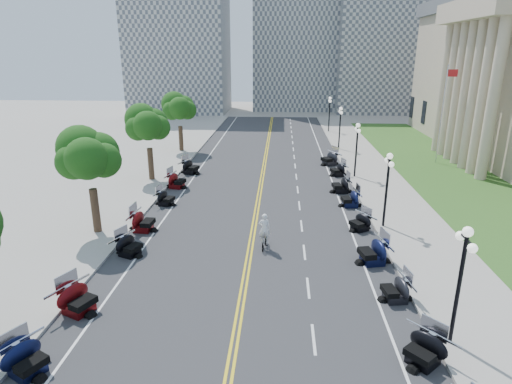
{
  "coord_description": "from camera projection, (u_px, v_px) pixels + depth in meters",
  "views": [
    {
      "loc": [
        1.73,
        -22.8,
        11.13
      ],
      "look_at": [
        0.06,
        5.06,
        2.0
      ],
      "focal_mm": 30.0,
      "sensor_mm": 36.0,
      "label": 1
    }
  ],
  "objects": [
    {
      "name": "edge_line_north",
      "position": [
        338.0,
        198.0,
        34.31
      ],
      "size": [
        0.12,
        90.0,
        0.0
      ],
      "primitive_type": "cube",
      "color": "white",
      "rests_on": "road"
    },
    {
      "name": "lane_dash_9",
      "position": [
        298.0,
        190.0,
        36.39
      ],
      "size": [
        0.12,
        2.0,
        0.0
      ],
      "primitive_type": "cube",
      "color": "white",
      "rests_on": "road"
    },
    {
      "name": "tree_3",
      "position": [
        148.0,
        129.0,
        37.57
      ],
      "size": [
        4.8,
        4.8,
        9.2
      ],
      "primitive_type": null,
      "color": "#235619",
      "rests_on": "sidewalk_south"
    },
    {
      "name": "street_lamp_4",
      "position": [
        340.0,
        128.0,
        50.46
      ],
      "size": [
        0.5,
        1.2,
        4.9
      ],
      "primitive_type": null,
      "color": "black",
      "rests_on": "sidewalk_north"
    },
    {
      "name": "street_lamp_1",
      "position": [
        459.0,
        287.0,
        16.31
      ],
      "size": [
        0.5,
        1.2,
        4.9
      ],
      "primitive_type": null,
      "color": "black",
      "rests_on": "sidewalk_north"
    },
    {
      "name": "bicycle",
      "position": [
        264.0,
        241.0,
        25.36
      ],
      "size": [
        0.65,
        1.64,
        0.96
      ],
      "primitive_type": "imported",
      "rotation": [
        0.0,
        0.0,
        -0.13
      ],
      "color": "#A51414",
      "rests_on": "road"
    },
    {
      "name": "lane_dash_12",
      "position": [
        294.0,
        157.0,
        47.78
      ],
      "size": [
        0.12,
        2.0,
        0.0
      ],
      "primitive_type": "cube",
      "color": "white",
      "rests_on": "road"
    },
    {
      "name": "lane_dash_4",
      "position": [
        314.0,
        339.0,
        17.42
      ],
      "size": [
        0.12,
        2.0,
        0.0
      ],
      "primitive_type": "cube",
      "color": "white",
      "rests_on": "road"
    },
    {
      "name": "lawn",
      "position": [
        444.0,
        173.0,
        41.26
      ],
      "size": [
        9.0,
        60.0,
        0.1
      ],
      "primitive_type": "cube",
      "color": "#356023",
      "rests_on": "ground"
    },
    {
      "name": "lane_dash_7",
      "position": [
        302.0,
        226.0,
        28.8
      ],
      "size": [
        0.12,
        2.0,
        0.0
      ],
      "primitive_type": "cube",
      "color": "white",
      "rests_on": "road"
    },
    {
      "name": "tree_2",
      "position": [
        89.0,
        162.0,
        26.19
      ],
      "size": [
        4.8,
        4.8,
        9.2
      ],
      "primitive_type": null,
      "color": "#235619",
      "rests_on": "sidewalk_south"
    },
    {
      "name": "lane_dash_8",
      "position": [
        299.0,
        206.0,
        32.6
      ],
      "size": [
        0.12,
        2.0,
        0.0
      ],
      "primitive_type": "cube",
      "color": "white",
      "rests_on": "road"
    },
    {
      "name": "cyclist_rider",
      "position": [
        264.0,
        219.0,
        24.92
      ],
      "size": [
        0.68,
        0.45,
        1.86
      ],
      "primitive_type": "imported",
      "rotation": [
        0.0,
        0.0,
        3.14
      ],
      "color": "white",
      "rests_on": "bicycle"
    },
    {
      "name": "motorcycle_s_4",
      "position": [
        78.0,
        298.0,
        19.02
      ],
      "size": [
        2.77,
        2.77,
        1.46
      ],
      "primitive_type": null,
      "rotation": [
        0.0,
        0.0,
        1.14
      ],
      "color": "#590A0C",
      "rests_on": "road"
    },
    {
      "name": "motorcycle_s_9",
      "position": [
        191.0,
        166.0,
        41.0
      ],
      "size": [
        2.73,
        2.73,
        1.49
      ],
      "primitive_type": null,
      "rotation": [
        0.0,
        0.0,
        1.22
      ],
      "color": "black",
      "rests_on": "road"
    },
    {
      "name": "motorcycle_n_8",
      "position": [
        341.0,
        184.0,
        35.46
      ],
      "size": [
        2.35,
        2.35,
        1.46
      ],
      "primitive_type": null,
      "rotation": [
        0.0,
        0.0,
        -1.43
      ],
      "color": "black",
      "rests_on": "road"
    },
    {
      "name": "tree_4",
      "position": [
        179.0,
        111.0,
        48.96
      ],
      "size": [
        4.8,
        4.8,
        9.2
      ],
      "primitive_type": null,
      "color": "#235619",
      "rests_on": "sidewalk_south"
    },
    {
      "name": "motorcycle_n_10",
      "position": [
        330.0,
        158.0,
        44.15
      ],
      "size": [
        3.0,
        3.0,
        1.55
      ],
      "primitive_type": null,
      "rotation": [
        0.0,
        0.0,
        -1.08
      ],
      "color": "black",
      "rests_on": "road"
    },
    {
      "name": "street_lamp_5",
      "position": [
        329.0,
        114.0,
        61.85
      ],
      "size": [
        0.5,
        1.2,
        4.9
      ],
      "primitive_type": null,
      "color": "black",
      "rests_on": "sidewalk_north"
    },
    {
      "name": "lane_dash_11",
      "position": [
        295.0,
        166.0,
        43.98
      ],
      "size": [
        0.12,
        2.0,
        0.0
      ],
      "primitive_type": "cube",
      "color": "white",
      "rests_on": "road"
    },
    {
      "name": "sidewalk_south",
      "position": [
        132.0,
        193.0,
        35.26
      ],
      "size": [
        5.0,
        90.0,
        0.15
      ],
      "primitive_type": "cube",
      "color": "#9E9991",
      "rests_on": "ground"
    },
    {
      "name": "lane_dash_18",
      "position": [
        291.0,
        123.0,
        70.55
      ],
      "size": [
        0.12,
        2.0,
        0.0
      ],
      "primitive_type": "cube",
      "color": "white",
      "rests_on": "road"
    },
    {
      "name": "motorcycle_s_5",
      "position": [
        129.0,
        245.0,
        24.44
      ],
      "size": [
        2.47,
        2.47,
        1.32
      ],
      "primitive_type": null,
      "rotation": [
        0.0,
        0.0,
        1.17
      ],
      "color": "black",
      "rests_on": "road"
    },
    {
      "name": "lane_dash_15",
      "position": [
        292.0,
        137.0,
        59.16
      ],
      "size": [
        0.12,
        2.0,
        0.0
      ],
      "primitive_type": "cube",
      "color": "white",
      "rests_on": "road"
    },
    {
      "name": "lane_dash_13",
      "position": [
        293.0,
        149.0,
        51.57
      ],
      "size": [
        0.12,
        2.0,
        0.0
      ],
      "primitive_type": "cube",
      "color": "white",
      "rests_on": "road"
    },
    {
      "name": "centerline_yellow_a",
      "position": [
        257.0,
        196.0,
        34.69
      ],
      "size": [
        0.12,
        90.0,
        0.0
      ],
      "primitive_type": "cube",
      "color": "yellow",
      "rests_on": "road"
    },
    {
      "name": "street_lamp_2",
      "position": [
        386.0,
        191.0,
        27.69
      ],
      "size": [
        0.5,
        1.2,
        4.9
      ],
      "primitive_type": null,
      "color": "black",
      "rests_on": "sidewalk_north"
    },
    {
      "name": "distant_block_c",
      "position": [
        388.0,
        53.0,
        82.19
      ],
      "size": [
        20.0,
        14.0,
        22.0
      ],
      "primitive_type": "cube",
      "color": "gray",
      "rests_on": "ground"
    },
    {
      "name": "motorcycle_s_8",
      "position": [
        177.0,
        180.0,
        36.7
      ],
      "size": [
        2.48,
        2.48,
        1.45
      ],
      "primitive_type": null,
      "rotation": [
        0.0,
        0.0,
        1.34
      ],
      "color": "#590A0C",
      "rests_on": "road"
    },
    {
      "name": "lane_dash_5",
      "position": [
        308.0,
        288.0,
        21.21
      ],
      "size": [
        0.12,
        2.0,
        0.0
      ],
      "primitive_type": "cube",
      "color": "white",
      "rests_on": "road"
    },
    {
      "name": "motorcycle_s_6",
      "position": [
        143.0,
        220.0,
        27.8
      ],
      "size": [
        2.26,
        2.26,
        1.47
      ],
      "primitive_type": null,
      "rotation": [
        0.0,
        0.0,
        1.49
      ],
      "color": "#590A0C",
      "rests_on": "road"
    },
    {
      "name": "edge_line_south",
      "position": [
        181.0,
        195.0,
        35.04
      ],
      "size": [
        0.12,
        90.0,
        0.0
      ],
      "primitive_type": "cube",
      "color": "white",
      "rests_on": "road"
    },
    {
      "name": "motorcycle_n_9",
      "position": [
        338.0,
        169.0,
        40.3
      ],
      "size": [
        2.4,
        2.4,
        1.33
      ],
      "primitive_type": null,
      "rotation": [
        0.0,
        0.0,
        -1.24
      ],
      "color": "black",
      "rests_on": "road"
    },
    {
      "name": "lane_dash_14",
      "position": [
        293.0,
        143.0,
        55.37
      ],
      "size": [
        0.12,
        2.0,
        0.0
      ],
      "primitive_type": "cube",
      "color": "white",
      "rests_on": "road"
    },
    {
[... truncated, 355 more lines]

